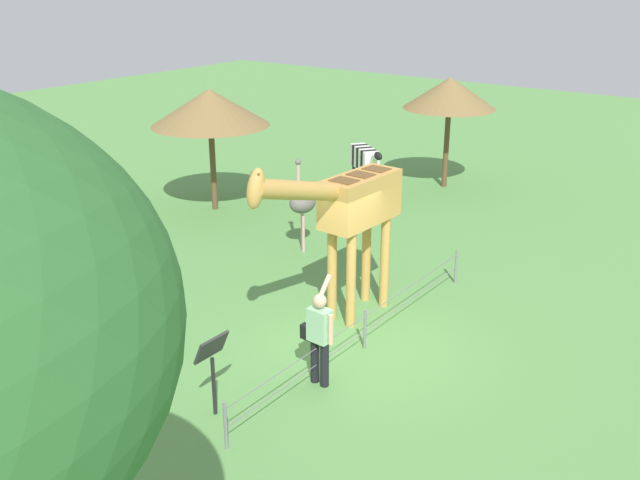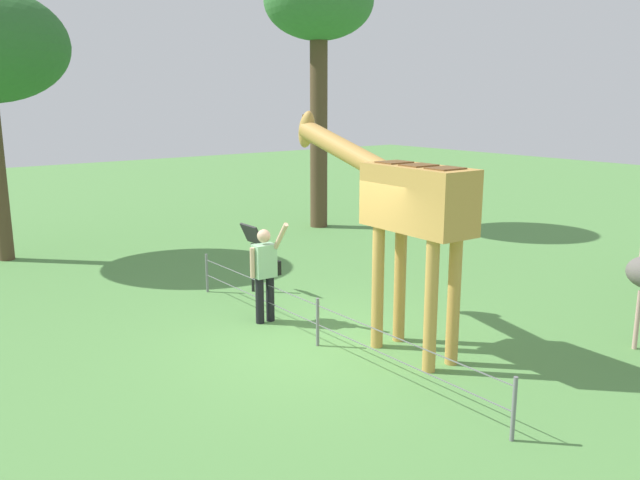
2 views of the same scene
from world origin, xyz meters
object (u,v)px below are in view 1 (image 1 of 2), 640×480
object	(u,v)px
zebra	(365,162)
shade_hut_far	(210,108)
giraffe	(350,208)
visitor	(319,333)
shade_hut_near	(450,93)
ostrich	(302,203)
info_sign	(212,358)

from	to	relation	value
zebra	shade_hut_far	bearing A→B (deg)	-43.97
giraffe	visitor	xyz separation A→B (m)	(2.18, 0.93, -1.30)
shade_hut_near	zebra	bearing A→B (deg)	-23.09
zebra	shade_hut_far	distance (m)	4.56
shade_hut_far	shade_hut_near	bearing A→B (deg)	144.52
ostrich	shade_hut_near	distance (m)	6.96
shade_hut_near	giraffe	bearing A→B (deg)	16.28
shade_hut_near	ostrich	bearing A→B (deg)	-1.91
zebra	info_sign	bearing A→B (deg)	21.38
zebra	shade_hut_near	world-z (taller)	shade_hut_near
shade_hut_far	zebra	bearing A→B (deg)	136.03
visitor	shade_hut_far	bearing A→B (deg)	-125.41
giraffe	zebra	distance (m)	7.44
visitor	shade_hut_far	world-z (taller)	shade_hut_far
ostrich	zebra	bearing A→B (deg)	-167.24
giraffe	shade_hut_far	distance (m)	7.50
giraffe	zebra	world-z (taller)	giraffe
zebra	info_sign	size ratio (longest dim) A/B	1.26
giraffe	ostrich	xyz separation A→B (m)	(-2.26, -2.86, -1.03)
giraffe	info_sign	bearing A→B (deg)	2.77
shade_hut_near	info_sign	world-z (taller)	shade_hut_near
giraffe	info_sign	xyz separation A→B (m)	(3.80, 0.18, -1.26)
ostrich	shade_hut_near	bearing A→B (deg)	178.09
zebra	ostrich	size ratio (longest dim) A/B	0.74
visitor	info_sign	world-z (taller)	visitor
visitor	zebra	bearing A→B (deg)	-151.01
shade_hut_far	info_sign	size ratio (longest dim) A/B	2.50
giraffe	zebra	bearing A→B (deg)	-149.14
zebra	giraffe	bearing A→B (deg)	30.86
visitor	shade_hut_far	xyz separation A→B (m)	(-5.45, -7.66, 1.91)
visitor	ostrich	bearing A→B (deg)	-139.50
visitor	shade_hut_near	world-z (taller)	shade_hut_near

